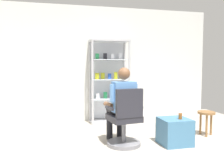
% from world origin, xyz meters
% --- Properties ---
extents(back_wall, '(6.00, 0.10, 2.70)m').
position_xyz_m(back_wall, '(0.00, 3.00, 1.35)').
color(back_wall, silver).
rests_on(back_wall, ground).
extents(display_cabinet_main, '(0.90, 0.45, 1.90)m').
position_xyz_m(display_cabinet_main, '(0.40, 2.76, 0.96)').
color(display_cabinet_main, '#B7B7BC').
rests_on(display_cabinet_main, ground).
extents(office_chair, '(0.59, 0.56, 0.96)m').
position_xyz_m(office_chair, '(0.26, 0.98, 0.39)').
color(office_chair, slate).
rests_on(office_chair, ground).
extents(seated_shopkeeper, '(0.52, 0.60, 1.29)m').
position_xyz_m(seated_shopkeeper, '(0.24, 1.14, 0.71)').
color(seated_shopkeeper, black).
rests_on(seated_shopkeeper, ground).
extents(storage_crate, '(0.48, 0.47, 0.44)m').
position_xyz_m(storage_crate, '(1.09, 0.87, 0.22)').
color(storage_crate, teal).
rests_on(storage_crate, ground).
extents(tea_glass, '(0.06, 0.06, 0.10)m').
position_xyz_m(tea_glass, '(1.16, 0.81, 0.49)').
color(tea_glass, brown).
rests_on(tea_glass, storage_crate).
extents(wooden_stool, '(0.32, 0.32, 0.45)m').
position_xyz_m(wooden_stool, '(1.93, 1.21, 0.36)').
color(wooden_stool, olive).
rests_on(wooden_stool, ground).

